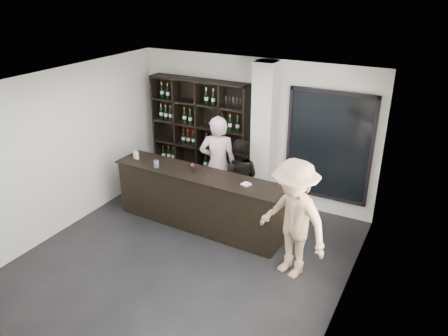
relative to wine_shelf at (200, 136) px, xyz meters
The scene contains 12 objects.
floor 3.06m from the wine_shelf, 65.85° to the right, with size 5.00×5.50×0.01m, color black.
wine_shelf is the anchor object (origin of this frame).
structural_column 1.52m from the wine_shelf, ahead, with size 0.40×0.40×2.90m, color silver.
glass_panel 2.71m from the wine_shelf, ahead, with size 1.60×0.08×2.10m.
tasting_counter 1.76m from the wine_shelf, 60.78° to the right, with size 3.29×0.68×1.08m.
taster_pink 1.12m from the wine_shelf, 40.89° to the right, with size 0.71×0.47×1.95m, color beige.
taster_black 1.52m from the wine_shelf, 29.25° to the right, with size 0.77×0.60×1.57m, color black.
customer 3.42m from the wine_shelf, 35.24° to the right, with size 1.24×0.71×1.92m, color tan.
wine_glass 1.59m from the wine_shelf, 64.00° to the right, with size 0.08×0.08×0.19m, color white, non-canonical shape.
spit_cup 1.56m from the wine_shelf, 89.76° to the right, with size 0.10×0.10×0.13m, color #94A8B8.
napkin_stack 2.29m from the wine_shelf, 39.54° to the right, with size 0.13×0.13×0.02m, color white.
card_stand 1.52m from the wine_shelf, 112.46° to the right, with size 0.10×0.05×0.15m, color white.
Camera 1 is at (3.37, -4.88, 4.28)m, focal length 35.00 mm.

